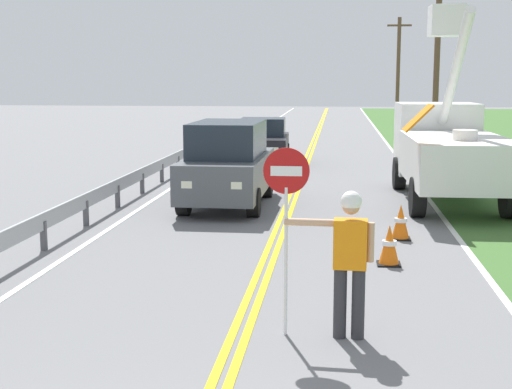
# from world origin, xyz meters

# --- Properties ---
(centerline_yellow_left) EXTENTS (0.11, 110.00, 0.01)m
(centerline_yellow_left) POSITION_xyz_m (-0.09, 20.00, 0.01)
(centerline_yellow_left) COLOR yellow
(centerline_yellow_left) RESTS_ON ground
(centerline_yellow_right) EXTENTS (0.11, 110.00, 0.01)m
(centerline_yellow_right) POSITION_xyz_m (0.09, 20.00, 0.01)
(centerline_yellow_right) COLOR yellow
(centerline_yellow_right) RESTS_ON ground
(edge_line_right) EXTENTS (0.12, 110.00, 0.01)m
(edge_line_right) POSITION_xyz_m (3.60, 20.00, 0.01)
(edge_line_right) COLOR silver
(edge_line_right) RESTS_ON ground
(edge_line_left) EXTENTS (0.12, 110.00, 0.01)m
(edge_line_left) POSITION_xyz_m (-3.60, 20.00, 0.01)
(edge_line_left) COLOR silver
(edge_line_left) RESTS_ON ground
(flagger_worker) EXTENTS (1.09, 0.26, 1.83)m
(flagger_worker) POSITION_xyz_m (1.33, 4.51, 1.05)
(flagger_worker) COLOR #2D2D33
(flagger_worker) RESTS_ON ground
(stop_sign_paddle) EXTENTS (0.56, 0.04, 2.33)m
(stop_sign_paddle) POSITION_xyz_m (0.57, 4.55, 1.71)
(stop_sign_paddle) COLOR silver
(stop_sign_paddle) RESTS_ON ground
(utility_bucket_truck) EXTENTS (2.67, 6.84, 5.07)m
(utility_bucket_truck) POSITION_xyz_m (4.01, 15.25, 1.40)
(utility_bucket_truck) COLOR white
(utility_bucket_truck) RESTS_ON ground
(oncoming_suv_nearest) EXTENTS (1.95, 4.62, 2.10)m
(oncoming_suv_nearest) POSITION_xyz_m (-1.53, 13.66, 1.06)
(oncoming_suv_nearest) COLOR #4C5156
(oncoming_suv_nearest) RESTS_ON ground
(oncoming_sedan_second) EXTENTS (2.05, 4.17, 1.70)m
(oncoming_sedan_second) POSITION_xyz_m (-1.59, 22.65, 0.83)
(oncoming_sedan_second) COLOR black
(oncoming_sedan_second) RESTS_ON ground
(utility_pole_mid) EXTENTS (1.80, 0.28, 7.91)m
(utility_pole_mid) POSITION_xyz_m (5.77, 31.44, 4.14)
(utility_pole_mid) COLOR brown
(utility_pole_mid) RESTS_ON ground
(utility_pole_far) EXTENTS (1.80, 0.28, 7.69)m
(utility_pole_far) POSITION_xyz_m (5.63, 52.24, 4.02)
(utility_pole_far) COLOR brown
(utility_pole_far) RESTS_ON ground
(traffic_cone_lead) EXTENTS (0.40, 0.40, 0.70)m
(traffic_cone_lead) POSITION_xyz_m (2.08, 8.16, 0.34)
(traffic_cone_lead) COLOR orange
(traffic_cone_lead) RESTS_ON ground
(traffic_cone_mid) EXTENTS (0.40, 0.40, 0.70)m
(traffic_cone_mid) POSITION_xyz_m (2.44, 10.22, 0.34)
(traffic_cone_mid) COLOR orange
(traffic_cone_mid) RESTS_ON ground
(guardrail_left_shoulder) EXTENTS (0.10, 32.00, 0.71)m
(guardrail_left_shoulder) POSITION_xyz_m (-4.20, 16.51, 0.52)
(guardrail_left_shoulder) COLOR #9EA0A3
(guardrail_left_shoulder) RESTS_ON ground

